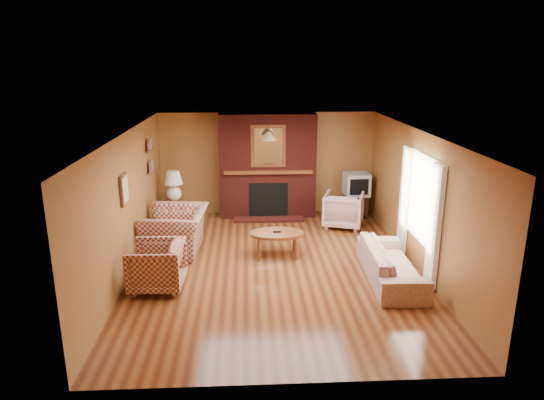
{
  "coord_description": "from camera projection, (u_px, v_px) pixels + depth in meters",
  "views": [
    {
      "loc": [
        -0.48,
        -7.96,
        3.56
      ],
      "look_at": [
        -0.03,
        0.6,
        1.07
      ],
      "focal_mm": 32.0,
      "sensor_mm": 36.0,
      "label": 1
    }
  ],
  "objects": [
    {
      "name": "wall_right",
      "position": [
        418.0,
        200.0,
        8.44
      ],
      "size": [
        0.0,
        6.5,
        6.5
      ],
      "primitive_type": "plane",
      "rotation": [
        1.57,
        0.0,
        -1.57
      ],
      "color": "#9C5C30",
      "rests_on": "floor"
    },
    {
      "name": "coffee_table",
      "position": [
        277.0,
        235.0,
        9.01
      ],
      "size": [
        1.01,
        0.63,
        0.5
      ],
      "color": "brown",
      "rests_on": "floor"
    },
    {
      "name": "floral_armchair",
      "position": [
        343.0,
        210.0,
        10.66
      ],
      "size": [
        1.04,
        1.05,
        0.76
      ],
      "primitive_type": "imported",
      "rotation": [
        0.0,
        0.0,
        2.82
      ],
      "color": "beige",
      "rests_on": "floor"
    },
    {
      "name": "wall_front",
      "position": [
        293.0,
        288.0,
        5.2
      ],
      "size": [
        6.5,
        0.0,
        6.5
      ],
      "primitive_type": "plane",
      "rotation": [
        -1.57,
        0.0,
        0.0
      ],
      "color": "#9C5C30",
      "rests_on": "floor"
    },
    {
      "name": "botanical_print",
      "position": [
        124.0,
        189.0,
        7.81
      ],
      "size": [
        0.05,
        0.4,
        0.5
      ],
      "color": "brown",
      "rests_on": "wall_left"
    },
    {
      "name": "bookshelf",
      "position": [
        151.0,
        156.0,
        9.89
      ],
      "size": [
        0.09,
        0.55,
        0.71
      ],
      "color": "brown",
      "rests_on": "wall_left"
    },
    {
      "name": "wall_back",
      "position": [
        267.0,
        164.0,
        11.44
      ],
      "size": [
        6.5,
        0.0,
        6.5
      ],
      "primitive_type": "plane",
      "rotation": [
        1.57,
        0.0,
        0.0
      ],
      "color": "#9C5C30",
      "rests_on": "floor"
    },
    {
      "name": "wall_left",
      "position": [
        128.0,
        205.0,
        8.19
      ],
      "size": [
        0.0,
        6.5,
        6.5
      ],
      "primitive_type": "plane",
      "rotation": [
        1.57,
        0.0,
        1.57
      ],
      "color": "#9C5C30",
      "rests_on": "floor"
    },
    {
      "name": "floral_sofa",
      "position": [
        391.0,
        263.0,
        8.08
      ],
      "size": [
        0.86,
        2.02,
        0.58
      ],
      "primitive_type": "imported",
      "rotation": [
        0.0,
        0.0,
        1.53
      ],
      "color": "beige",
      "rests_on": "floor"
    },
    {
      "name": "crt_tv",
      "position": [
        356.0,
        184.0,
        11.22
      ],
      "size": [
        0.58,
        0.57,
        0.51
      ],
      "color": "#ACAEB4",
      "rests_on": "tv_stand"
    },
    {
      "name": "table_lamp",
      "position": [
        174.0,
        184.0,
        10.64
      ],
      "size": [
        0.41,
        0.41,
        0.67
      ],
      "color": "white",
      "rests_on": "side_table"
    },
    {
      "name": "plaid_loveseat",
      "position": [
        176.0,
        231.0,
        9.23
      ],
      "size": [
        1.2,
        1.36,
        0.83
      ],
      "primitive_type": "imported",
      "rotation": [
        0.0,
        0.0,
        -1.64
      ],
      "color": "maroon",
      "rests_on": "floor"
    },
    {
      "name": "plaid_armchair",
      "position": [
        156.0,
        266.0,
        7.74
      ],
      "size": [
        0.88,
        0.85,
        0.77
      ],
      "primitive_type": "imported",
      "rotation": [
        0.0,
        0.0,
        -1.61
      ],
      "color": "maroon",
      "rests_on": "floor"
    },
    {
      "name": "fireplace",
      "position": [
        268.0,
        167.0,
        11.19
      ],
      "size": [
        2.2,
        0.82,
        2.4
      ],
      "color": "#4B1410",
      "rests_on": "floor"
    },
    {
      "name": "window_right",
      "position": [
        419.0,
        208.0,
        8.27
      ],
      "size": [
        0.1,
        1.85,
        2.0
      ],
      "color": "silver",
      "rests_on": "wall_right"
    },
    {
      "name": "ceiling",
      "position": [
        276.0,
        133.0,
        7.98
      ],
      "size": [
        6.5,
        6.5,
        0.0
      ],
      "primitive_type": "plane",
      "rotation": [
        3.14,
        0.0,
        0.0
      ],
      "color": "white",
      "rests_on": "wall_back"
    },
    {
      "name": "floor",
      "position": [
        275.0,
        267.0,
        8.65
      ],
      "size": [
        6.5,
        6.5,
        0.0
      ],
      "primitive_type": "plane",
      "color": "#49210F",
      "rests_on": "ground"
    },
    {
      "name": "pendant_light",
      "position": [
        269.0,
        136.0,
        10.3
      ],
      "size": [
        0.36,
        0.36,
        0.48
      ],
      "color": "black",
      "rests_on": "ceiling"
    },
    {
      "name": "side_table",
      "position": [
        175.0,
        213.0,
        10.82
      ],
      "size": [
        0.43,
        0.43,
        0.55
      ],
      "primitive_type": "cube",
      "rotation": [
        0.0,
        0.0,
        0.04
      ],
      "color": "brown",
      "rests_on": "floor"
    },
    {
      "name": "tv_stand",
      "position": [
        355.0,
        206.0,
        11.37
      ],
      "size": [
        0.51,
        0.46,
        0.53
      ],
      "primitive_type": "cube",
      "rotation": [
        0.0,
        0.0,
        0.04
      ],
      "color": "black",
      "rests_on": "floor"
    }
  ]
}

